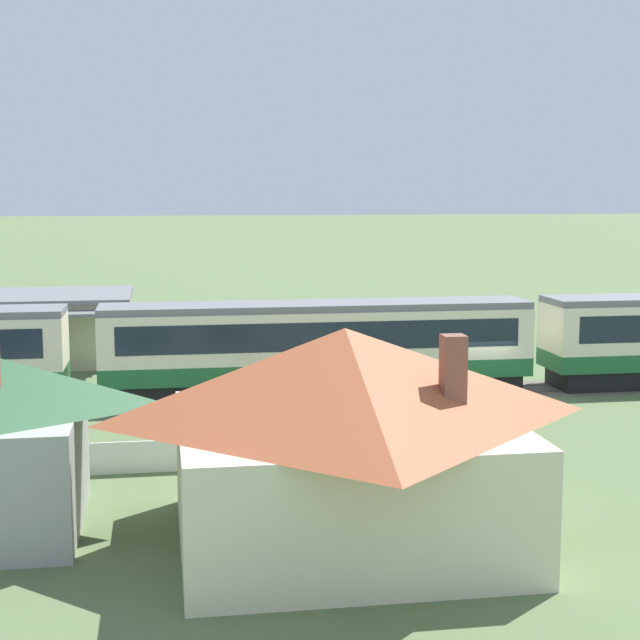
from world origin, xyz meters
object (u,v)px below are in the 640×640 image
(station_building, at_px, (44,327))
(parked_car_yellow_2, at_px, (318,416))
(passenger_train, at_px, (323,344))
(cottage_terracotta_roof, at_px, (345,432))

(station_building, xyz_separation_m, parked_car_yellow_2, (11.92, -17.46, -1.23))
(passenger_train, relative_size, station_building, 6.46)
(cottage_terracotta_roof, distance_m, parked_car_yellow_2, 11.90)
(cottage_terracotta_roof, bearing_deg, parked_car_yellow_2, 84.18)
(passenger_train, height_order, station_building, passenger_train)
(passenger_train, relative_size, cottage_terracotta_roof, 6.52)
(cottage_terracotta_roof, relative_size, parked_car_yellow_2, 2.18)
(station_building, bearing_deg, cottage_terracotta_roof, -69.73)
(parked_car_yellow_2, bearing_deg, passenger_train, 85.24)
(passenger_train, bearing_deg, station_building, 139.51)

